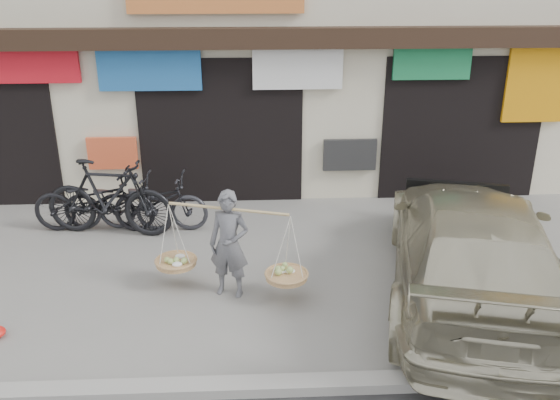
{
  "coord_description": "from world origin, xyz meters",
  "views": [
    {
      "loc": [
        0.58,
        -7.13,
        4.29
      ],
      "look_at": [
        0.96,
        0.9,
        1.03
      ],
      "focal_mm": 38.0,
      "sensor_mm": 36.0,
      "label": 1
    }
  ],
  "objects_px": {
    "bike_0": "(94,201)",
    "bike_2": "(153,202)",
    "bike_3": "(118,203)",
    "street_vendor": "(229,249)",
    "suv": "(472,246)",
    "bike_1": "(109,198)"
  },
  "relations": [
    {
      "from": "bike_0",
      "to": "bike_2",
      "type": "bearing_deg",
      "value": -85.2
    },
    {
      "from": "bike_0",
      "to": "bike_2",
      "type": "distance_m",
      "value": 0.97
    },
    {
      "from": "bike_3",
      "to": "bike_1",
      "type": "bearing_deg",
      "value": 156.31
    },
    {
      "from": "bike_1",
      "to": "suv",
      "type": "height_order",
      "value": "suv"
    },
    {
      "from": "bike_0",
      "to": "bike_3",
      "type": "bearing_deg",
      "value": -83.11
    },
    {
      "from": "street_vendor",
      "to": "bike_0",
      "type": "bearing_deg",
      "value": 153.8
    },
    {
      "from": "bike_2",
      "to": "bike_3",
      "type": "distance_m",
      "value": 0.58
    },
    {
      "from": "bike_2",
      "to": "bike_0",
      "type": "bearing_deg",
      "value": 97.44
    },
    {
      "from": "street_vendor",
      "to": "suv",
      "type": "distance_m",
      "value": 3.24
    },
    {
      "from": "bike_1",
      "to": "suv",
      "type": "bearing_deg",
      "value": -102.75
    },
    {
      "from": "bike_0",
      "to": "suv",
      "type": "bearing_deg",
      "value": -109.9
    },
    {
      "from": "street_vendor",
      "to": "bike_1",
      "type": "relative_size",
      "value": 0.95
    },
    {
      "from": "bike_1",
      "to": "bike_2",
      "type": "xyz_separation_m",
      "value": [
        0.68,
        0.18,
        -0.16
      ]
    },
    {
      "from": "bike_1",
      "to": "street_vendor",
      "type": "bearing_deg",
      "value": -124.47
    },
    {
      "from": "street_vendor",
      "to": "bike_2",
      "type": "bearing_deg",
      "value": 138.67
    },
    {
      "from": "suv",
      "to": "street_vendor",
      "type": "bearing_deg",
      "value": 10.06
    },
    {
      "from": "bike_0",
      "to": "suv",
      "type": "height_order",
      "value": "suv"
    },
    {
      "from": "bike_2",
      "to": "suv",
      "type": "relative_size",
      "value": 0.34
    },
    {
      "from": "street_vendor",
      "to": "bike_0",
      "type": "distance_m",
      "value": 3.2
    },
    {
      "from": "bike_3",
      "to": "suv",
      "type": "xyz_separation_m",
      "value": [
        5.18,
        -2.42,
        0.26
      ]
    },
    {
      "from": "street_vendor",
      "to": "bike_2",
      "type": "distance_m",
      "value": 2.61
    },
    {
      "from": "bike_3",
      "to": "bike_2",
      "type": "bearing_deg",
      "value": -83.99
    }
  ]
}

